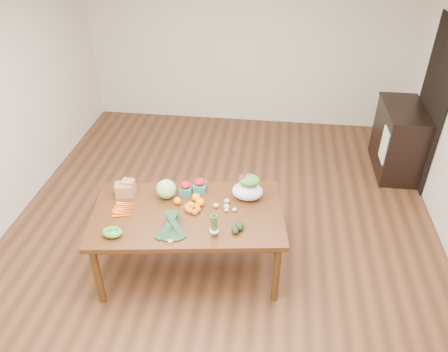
# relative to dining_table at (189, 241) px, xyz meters

# --- Properties ---
(floor) EXTENTS (6.00, 6.00, 0.00)m
(floor) POSITION_rel_dining_table_xyz_m (0.25, 0.53, -0.38)
(floor) COLOR brown
(floor) RESTS_ON ground
(room_walls) EXTENTS (5.02, 6.02, 2.70)m
(room_walls) POSITION_rel_dining_table_xyz_m (0.25, 0.53, 0.97)
(room_walls) COLOR beige
(room_walls) RESTS_ON floor
(dining_table) EXTENTS (1.95, 1.26, 0.75)m
(dining_table) POSITION_rel_dining_table_xyz_m (0.00, 0.00, 0.00)
(dining_table) COLOR #472310
(dining_table) RESTS_ON floor
(doorway_dark) EXTENTS (0.02, 1.00, 2.10)m
(doorway_dark) POSITION_rel_dining_table_xyz_m (2.73, 2.13, 0.68)
(doorway_dark) COLOR black
(doorway_dark) RESTS_ON floor
(cabinet) EXTENTS (0.52, 1.02, 0.94)m
(cabinet) POSITION_rel_dining_table_xyz_m (2.47, 2.25, 0.10)
(cabinet) COLOR black
(cabinet) RESTS_ON floor
(dish_towel) EXTENTS (0.02, 0.28, 0.45)m
(dish_towel) POSITION_rel_dining_table_xyz_m (2.21, 1.93, 0.18)
(dish_towel) COLOR white
(dish_towel) RESTS_ON cabinet
(paper_bag) EXTENTS (0.26, 0.23, 0.17)m
(paper_bag) POSITION_rel_dining_table_xyz_m (-0.68, 0.19, 0.46)
(paper_bag) COLOR #A46D49
(paper_bag) RESTS_ON dining_table
(cabbage) EXTENTS (0.20, 0.20, 0.20)m
(cabbage) POSITION_rel_dining_table_xyz_m (-0.25, 0.21, 0.47)
(cabbage) COLOR #A4CD76
(cabbage) RESTS_ON dining_table
(strawberry_basket_a) EXTENTS (0.13, 0.13, 0.11)m
(strawberry_basket_a) POSITION_rel_dining_table_xyz_m (-0.08, 0.30, 0.43)
(strawberry_basket_a) COLOR #B40C1E
(strawberry_basket_a) RESTS_ON dining_table
(strawberry_basket_b) EXTENTS (0.14, 0.14, 0.11)m
(strawberry_basket_b) POSITION_rel_dining_table_xyz_m (0.06, 0.37, 0.43)
(strawberry_basket_b) COLOR red
(strawberry_basket_b) RESTS_ON dining_table
(orange_a) EXTENTS (0.08, 0.08, 0.08)m
(orange_a) POSITION_rel_dining_table_xyz_m (-0.12, 0.11, 0.41)
(orange_a) COLOR orange
(orange_a) RESTS_ON dining_table
(orange_b) EXTENTS (0.09, 0.09, 0.09)m
(orange_b) POSITION_rel_dining_table_xyz_m (0.05, 0.19, 0.42)
(orange_b) COLOR orange
(orange_b) RESTS_ON dining_table
(orange_c) EXTENTS (0.09, 0.09, 0.09)m
(orange_c) POSITION_rel_dining_table_xyz_m (0.10, 0.11, 0.42)
(orange_c) COLOR #F3590E
(orange_c) RESTS_ON dining_table
(mandarin_cluster) EXTENTS (0.20, 0.20, 0.10)m
(mandarin_cluster) POSITION_rel_dining_table_xyz_m (0.04, 0.03, 0.42)
(mandarin_cluster) COLOR #EE5E0E
(mandarin_cluster) RESTS_ON dining_table
(carrots) EXTENTS (0.25, 0.27, 0.03)m
(carrots) POSITION_rel_dining_table_xyz_m (-0.60, -0.05, 0.39)
(carrots) COLOR #F94F14
(carrots) RESTS_ON dining_table
(snap_pea_bag) EXTENTS (0.18, 0.14, 0.08)m
(snap_pea_bag) POSITION_rel_dining_table_xyz_m (-0.60, -0.42, 0.42)
(snap_pea_bag) COLOR green
(snap_pea_bag) RESTS_ON dining_table
(kale_bunch) EXTENTS (0.37, 0.44, 0.16)m
(kale_bunch) POSITION_rel_dining_table_xyz_m (-0.08, -0.33, 0.45)
(kale_bunch) COLOR black
(kale_bunch) RESTS_ON dining_table
(asparagus_bundle) EXTENTS (0.10, 0.13, 0.26)m
(asparagus_bundle) POSITION_rel_dining_table_xyz_m (0.31, -0.30, 0.50)
(asparagus_bundle) COLOR #436B31
(asparagus_bundle) RESTS_ON dining_table
(potato_a) EXTENTS (0.06, 0.05, 0.05)m
(potato_a) POSITION_rel_dining_table_xyz_m (0.26, 0.11, 0.40)
(potato_a) COLOR tan
(potato_a) RESTS_ON dining_table
(potato_b) EXTENTS (0.05, 0.04, 0.04)m
(potato_b) POSITION_rel_dining_table_xyz_m (0.37, 0.06, 0.40)
(potato_b) COLOR tan
(potato_b) RESTS_ON dining_table
(potato_c) EXTENTS (0.06, 0.05, 0.05)m
(potato_c) POSITION_rel_dining_table_xyz_m (0.37, 0.11, 0.40)
(potato_c) COLOR tan
(potato_c) RESTS_ON dining_table
(potato_d) EXTENTS (0.06, 0.05, 0.05)m
(potato_d) POSITION_rel_dining_table_xyz_m (0.36, 0.19, 0.40)
(potato_d) COLOR tan
(potato_d) RESTS_ON dining_table
(potato_e) EXTENTS (0.05, 0.04, 0.04)m
(potato_e) POSITION_rel_dining_table_xyz_m (0.45, 0.07, 0.39)
(potato_e) COLOR tan
(potato_e) RESTS_ON dining_table
(avocado_a) EXTENTS (0.09, 0.11, 0.06)m
(avocado_a) POSITION_rel_dining_table_xyz_m (0.48, -0.24, 0.41)
(avocado_a) COLOR black
(avocado_a) RESTS_ON dining_table
(avocado_b) EXTENTS (0.11, 0.13, 0.08)m
(avocado_b) POSITION_rel_dining_table_xyz_m (0.52, -0.18, 0.41)
(avocado_b) COLOR black
(avocado_b) RESTS_ON dining_table
(salad_bag) EXTENTS (0.34, 0.27, 0.24)m
(salad_bag) POSITION_rel_dining_table_xyz_m (0.55, 0.30, 0.49)
(salad_bag) COLOR white
(salad_bag) RESTS_ON dining_table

